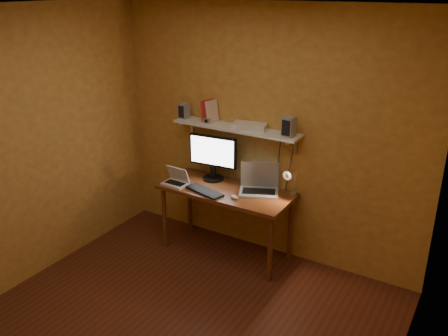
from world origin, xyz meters
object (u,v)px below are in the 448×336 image
Objects in this scene: desk at (226,197)px; monitor at (213,155)px; speaker_left at (184,111)px; laptop at (259,184)px; shelf_camera at (207,121)px; keyboard at (205,191)px; wall_shelf at (236,128)px; mouse at (234,197)px; desk_lamp at (291,179)px; speaker_right at (289,127)px; router at (249,126)px; netbook at (177,179)px.

desk is 0.47m from monitor.
monitor is 0.58m from speaker_left.
laptop is at bearing -7.68° from monitor.
shelf_camera is (-0.64, 0.00, 0.58)m from laptop.
monitor is 0.44m from keyboard.
wall_shelf is 3.27× the size of keyboard.
laptop is (0.57, -0.02, -0.20)m from monitor.
mouse reaches higher than keyboard.
wall_shelf reaches higher than desk_lamp.
mouse is 0.53× the size of speaker_left.
keyboard is 1.14× the size of desk_lamp.
speaker_left is at bearing 170.68° from monitor.
laptop is 5.42× the size of mouse.
keyboard is at bearing -61.57° from shelf_camera.
desk is 1.01m from speaker_right.
laptop is 1.27× the size of desk_lamp.
wall_shelf reaches higher than keyboard.
shelf_camera is (-0.32, -0.05, 0.04)m from wall_shelf.
laptop reaches higher than keyboard.
speaker_right is at bearing 144.70° from desk_lamp.
desk is 0.26m from mouse.
monitor is 0.92m from desk_lamp.
laptop is 1.43× the size of router.
shelf_camera is at bearing -170.97° from wall_shelf.
shelf_camera reaches higher than laptop.
monitor is at bearing -174.18° from speaker_right.
shelf_camera is at bearing -172.87° from router.
desk is 0.38m from laptop.
laptop is 1.11× the size of keyboard.
mouse is at bearing -138.32° from laptop.
desk_lamp is (0.66, 0.13, 0.29)m from desk.
laptop is at bearing 21.72° from netbook.
keyboard is 4.88× the size of mouse.
wall_shelf is (0.00, 0.19, 0.69)m from desk.
router is at bearing 0.25° from monitor.
monitor is 3.28× the size of speaker_left.
speaker_right is (0.41, 0.33, 0.71)m from mouse.
keyboard is at bearing -1.19° from netbook.
mouse is 0.26× the size of router.
desk is 4.20× the size of router.
desk_lamp reaches higher than keyboard.
desk_lamp is at bearing 43.56° from mouse.
keyboard is at bearing -159.47° from desk_lamp.
monitor is 0.60m from mouse.
monitor is 0.61m from laptop.
wall_shelf is 0.65m from speaker_left.
router is (0.15, 0.01, 0.04)m from wall_shelf.
monitor is at bearing 158.45° from mouse.
mouse reaches higher than desk.
desk is at bearing -158.71° from speaker_right.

